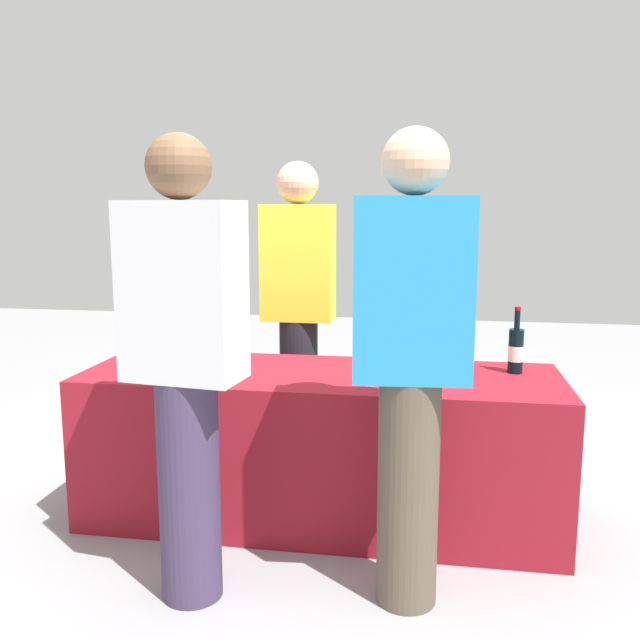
{
  "coord_description": "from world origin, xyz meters",
  "views": [
    {
      "loc": [
        0.5,
        -3.04,
        1.49
      ],
      "look_at": [
        0.0,
        0.0,
        0.97
      ],
      "focal_mm": 37.83,
      "sensor_mm": 36.0,
      "label": 1
    }
  ],
  "objects_px": {
    "guest_0": "(185,357)",
    "guest_1": "(411,355)",
    "wine_glass_1": "(371,363)",
    "ice_bucket": "(154,350)",
    "wine_bottle_4": "(516,350)",
    "wine_bottle_1": "(206,343)",
    "wine_bottle_3": "(464,347)",
    "wine_bottle_2": "(406,345)",
    "wine_bottle_0": "(188,340)",
    "wine_glass_0": "(232,353)",
    "server_pouring": "(298,304)",
    "wine_glass_2": "(401,361)"
  },
  "relations": [
    {
      "from": "guest_0",
      "to": "guest_1",
      "type": "distance_m",
      "value": 0.83
    },
    {
      "from": "wine_glass_1",
      "to": "ice_bucket",
      "type": "relative_size",
      "value": 0.67
    },
    {
      "from": "wine_bottle_4",
      "to": "wine_glass_1",
      "type": "bearing_deg",
      "value": -152.96
    },
    {
      "from": "wine_bottle_1",
      "to": "wine_bottle_3",
      "type": "distance_m",
      "value": 1.25
    },
    {
      "from": "wine_bottle_1",
      "to": "wine_bottle_2",
      "type": "xyz_separation_m",
      "value": [
        0.98,
        0.06,
        0.01
      ]
    },
    {
      "from": "wine_bottle_0",
      "to": "wine_glass_0",
      "type": "bearing_deg",
      "value": -30.47
    },
    {
      "from": "wine_bottle_2",
      "to": "guest_0",
      "type": "distance_m",
      "value": 1.18
    },
    {
      "from": "wine_bottle_1",
      "to": "server_pouring",
      "type": "bearing_deg",
      "value": 57.88
    },
    {
      "from": "wine_glass_0",
      "to": "ice_bucket",
      "type": "xyz_separation_m",
      "value": [
        -0.41,
        0.05,
        -0.01
      ]
    },
    {
      "from": "wine_glass_1",
      "to": "guest_0",
      "type": "relative_size",
      "value": 0.08
    },
    {
      "from": "ice_bucket",
      "to": "wine_bottle_1",
      "type": "bearing_deg",
      "value": 27.44
    },
    {
      "from": "wine_bottle_0",
      "to": "wine_bottle_1",
      "type": "height_order",
      "value": "wine_bottle_0"
    },
    {
      "from": "wine_glass_1",
      "to": "wine_bottle_4",
      "type": "bearing_deg",
      "value": 27.04
    },
    {
      "from": "wine_bottle_3",
      "to": "wine_bottle_4",
      "type": "height_order",
      "value": "wine_bottle_3"
    },
    {
      "from": "wine_bottle_0",
      "to": "guest_0",
      "type": "distance_m",
      "value": 0.88
    },
    {
      "from": "wine_bottle_0",
      "to": "wine_bottle_3",
      "type": "distance_m",
      "value": 1.34
    },
    {
      "from": "wine_bottle_1",
      "to": "wine_glass_0",
      "type": "relative_size",
      "value": 2.17
    },
    {
      "from": "wine_glass_0",
      "to": "wine_glass_1",
      "type": "height_order",
      "value": "wine_glass_1"
    },
    {
      "from": "wine_bottle_2",
      "to": "server_pouring",
      "type": "relative_size",
      "value": 0.19
    },
    {
      "from": "wine_glass_1",
      "to": "wine_bottle_3",
      "type": "bearing_deg",
      "value": 35.65
    },
    {
      "from": "wine_bottle_0",
      "to": "wine_bottle_3",
      "type": "xyz_separation_m",
      "value": [
        1.34,
        0.02,
        0.01
      ]
    },
    {
      "from": "guest_0",
      "to": "wine_glass_0",
      "type": "bearing_deg",
      "value": 99.09
    },
    {
      "from": "wine_bottle_0",
      "to": "wine_glass_0",
      "type": "xyz_separation_m",
      "value": [
        0.28,
        -0.16,
        -0.02
      ]
    },
    {
      "from": "wine_bottle_1",
      "to": "wine_bottle_2",
      "type": "relative_size",
      "value": 0.91
    },
    {
      "from": "wine_bottle_4",
      "to": "wine_glass_0",
      "type": "xyz_separation_m",
      "value": [
        -1.3,
        -0.22,
        -0.02
      ]
    },
    {
      "from": "wine_glass_2",
      "to": "server_pouring",
      "type": "xyz_separation_m",
      "value": [
        -0.61,
        0.76,
        0.14
      ]
    },
    {
      "from": "wine_bottle_4",
      "to": "server_pouring",
      "type": "xyz_separation_m",
      "value": [
        -1.13,
        0.51,
        0.12
      ]
    },
    {
      "from": "wine_glass_2",
      "to": "server_pouring",
      "type": "bearing_deg",
      "value": 128.8
    },
    {
      "from": "wine_bottle_3",
      "to": "wine_glass_1",
      "type": "bearing_deg",
      "value": -144.35
    },
    {
      "from": "wine_bottle_3",
      "to": "guest_0",
      "type": "relative_size",
      "value": 0.19
    },
    {
      "from": "wine_bottle_2",
      "to": "guest_1",
      "type": "relative_size",
      "value": 0.18
    },
    {
      "from": "guest_1",
      "to": "wine_bottle_0",
      "type": "bearing_deg",
      "value": 142.35
    },
    {
      "from": "ice_bucket",
      "to": "guest_1",
      "type": "bearing_deg",
      "value": -26.22
    },
    {
      "from": "wine_bottle_2",
      "to": "guest_0",
      "type": "relative_size",
      "value": 0.18
    },
    {
      "from": "wine_bottle_2",
      "to": "ice_bucket",
      "type": "xyz_separation_m",
      "value": [
        -1.2,
        -0.18,
        -0.03
      ]
    },
    {
      "from": "wine_bottle_2",
      "to": "wine_bottle_4",
      "type": "height_order",
      "value": "wine_bottle_2"
    },
    {
      "from": "wine_bottle_0",
      "to": "wine_bottle_3",
      "type": "bearing_deg",
      "value": 0.77
    },
    {
      "from": "wine_bottle_3",
      "to": "ice_bucket",
      "type": "xyz_separation_m",
      "value": [
        -1.47,
        -0.13,
        -0.04
      ]
    },
    {
      "from": "wine_glass_2",
      "to": "wine_bottle_1",
      "type": "bearing_deg",
      "value": 168.42
    },
    {
      "from": "wine_bottle_2",
      "to": "wine_bottle_3",
      "type": "bearing_deg",
      "value": -9.73
    },
    {
      "from": "wine_glass_0",
      "to": "guest_0",
      "type": "height_order",
      "value": "guest_0"
    },
    {
      "from": "wine_bottle_1",
      "to": "wine_bottle_2",
      "type": "bearing_deg",
      "value": 3.5
    },
    {
      "from": "guest_0",
      "to": "wine_bottle_1",
      "type": "bearing_deg",
      "value": 111.24
    },
    {
      "from": "wine_bottle_1",
      "to": "guest_1",
      "type": "distance_m",
      "value": 1.27
    },
    {
      "from": "wine_bottle_2",
      "to": "server_pouring",
      "type": "distance_m",
      "value": 0.81
    },
    {
      "from": "wine_bottle_3",
      "to": "wine_glass_2",
      "type": "xyz_separation_m",
      "value": [
        -0.28,
        -0.21,
        -0.03
      ]
    },
    {
      "from": "wine_bottle_0",
      "to": "guest_1",
      "type": "height_order",
      "value": "guest_1"
    },
    {
      "from": "wine_bottle_3",
      "to": "guest_0",
      "type": "bearing_deg",
      "value": -141.07
    },
    {
      "from": "wine_bottle_3",
      "to": "wine_glass_2",
      "type": "relative_size",
      "value": 2.46
    },
    {
      "from": "wine_bottle_4",
      "to": "guest_1",
      "type": "xyz_separation_m",
      "value": [
        -0.46,
        -0.78,
        0.13
      ]
    }
  ]
}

